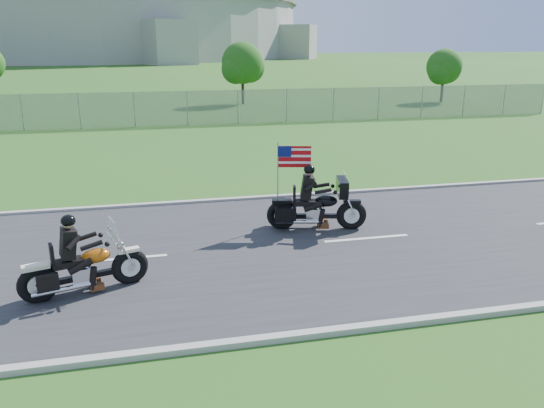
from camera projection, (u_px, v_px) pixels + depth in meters
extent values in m
plane|color=#214E18|center=(206.00, 253.00, 12.39)|extent=(420.00, 420.00, 0.00)
cube|color=#28282B|center=(206.00, 253.00, 12.39)|extent=(120.00, 8.00, 0.04)
cube|color=#9E9B93|center=(192.00, 202.00, 16.15)|extent=(120.00, 0.18, 0.12)
cube|color=#9E9B93|center=(232.00, 344.00, 8.60)|extent=(120.00, 0.18, 0.12)
cube|color=gray|center=(79.00, 111.00, 29.69)|extent=(60.00, 0.03, 2.00)
cylinder|color=#A3A099|center=(83.00, 23.00, 163.73)|extent=(130.00, 130.00, 20.00)
cylinder|color=#382316|center=(243.00, 88.00, 41.25)|extent=(0.22, 0.22, 2.52)
sphere|color=#295015|center=(242.00, 63.00, 40.69)|extent=(3.20, 3.20, 3.20)
sphere|color=#295015|center=(249.00, 67.00, 41.38)|extent=(2.40, 2.40, 2.40)
sphere|color=#295015|center=(236.00, 69.00, 40.33)|extent=(2.24, 2.24, 2.24)
cylinder|color=#382316|center=(442.00, 88.00, 42.79)|extent=(0.22, 0.22, 2.24)
sphere|color=#295015|center=(444.00, 67.00, 42.29)|extent=(2.80, 2.80, 2.80)
sphere|color=#295015|center=(447.00, 70.00, 42.89)|extent=(2.10, 2.10, 2.10)
sphere|color=#295015|center=(440.00, 72.00, 41.98)|extent=(1.96, 1.96, 1.96)
torus|color=black|center=(130.00, 266.00, 10.73)|extent=(0.77, 0.39, 0.75)
torus|color=black|center=(38.00, 285.00, 9.92)|extent=(0.77, 0.39, 0.75)
ellipsoid|color=#CD5F0F|center=(96.00, 256.00, 10.32)|extent=(0.64, 0.47, 0.28)
cube|color=black|center=(67.00, 263.00, 10.09)|extent=(0.62, 0.45, 0.12)
cube|color=black|center=(68.00, 243.00, 10.00)|extent=(0.35, 0.46, 0.56)
sphere|color=black|center=(68.00, 221.00, 9.89)|extent=(0.34, 0.34, 0.27)
cube|color=silver|center=(115.00, 229.00, 10.37)|extent=(0.17, 0.46, 0.41)
torus|color=black|center=(351.00, 215.00, 13.83)|extent=(0.81, 0.37, 0.79)
torus|color=black|center=(282.00, 215.00, 13.84)|extent=(0.81, 0.37, 0.79)
ellipsoid|color=black|center=(326.00, 201.00, 13.72)|extent=(0.66, 0.47, 0.30)
cube|color=black|center=(305.00, 203.00, 13.74)|extent=(0.65, 0.45, 0.13)
cube|color=black|center=(307.00, 187.00, 13.61)|extent=(0.35, 0.47, 0.59)
sphere|color=black|center=(309.00, 170.00, 13.48)|extent=(0.35, 0.35, 0.29)
cube|color=black|center=(342.00, 187.00, 13.61)|extent=(0.42, 0.89, 0.43)
cube|color=#B70C11|center=(294.00, 157.00, 13.60)|extent=(0.84, 0.21, 0.56)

